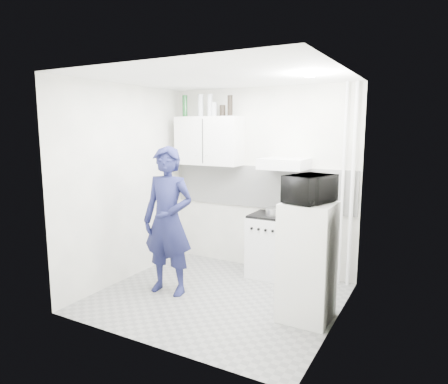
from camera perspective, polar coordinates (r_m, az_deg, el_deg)
The scene contains 23 objects.
floor at distance 5.01m, azimuth -0.96°, elevation -14.81°, with size 2.80×2.80×0.00m, color gray.
ceiling at distance 4.62m, azimuth -1.05°, elevation 16.17°, with size 2.80×2.80×0.00m, color white.
wall_back at distance 5.75m, azimuth 5.21°, elevation 1.74°, with size 2.80×2.80×0.00m, color white.
wall_left at distance 5.47m, azimuth -13.84°, elevation 1.14°, with size 2.60×2.60×0.00m, color white.
wall_right at distance 4.14m, azimuth 16.08°, elevation -1.44°, with size 2.60×2.60×0.00m, color white.
person at distance 4.94m, azimuth -8.00°, elevation -4.12°, with size 0.66×0.44×1.82m, color #181B43.
stove at distance 5.61m, azimuth 6.51°, elevation -7.68°, with size 0.52×0.52×0.84m, color white.
fridge at distance 4.38m, azimuth 11.82°, elevation -9.70°, with size 0.53×0.53×1.27m, color white.
stove_top at distance 5.50m, azimuth 6.60°, elevation -3.33°, with size 0.50×0.50×0.03m, color black.
saucepan at distance 5.43m, azimuth 6.88°, elevation -2.80°, with size 0.18×0.18×0.10m, color silver.
microwave at distance 4.20m, azimuth 12.16°, elevation 0.44°, with size 0.35×0.52×0.29m, color black.
bottle_a at distance 6.12m, azimuth -5.61°, elevation 12.11°, with size 0.07×0.07×0.32m, color #144C1E.
bottle_c at distance 5.97m, azimuth -3.36°, elevation 12.23°, with size 0.08×0.08×0.32m, color #B2B7BC.
bottle_d at distance 5.89m, azimuth -2.01°, elevation 12.27°, with size 0.07×0.07×0.32m, color #B2B7BC.
canister_a at distance 5.85m, azimuth -1.42°, elevation 11.71°, with size 0.08×0.08×0.20m, color #B2B7BC.
canister_b at distance 5.78m, azimuth -0.21°, elevation 11.55°, with size 0.08×0.08×0.16m, color black.
bottle_e at distance 5.73m, azimuth 0.87°, elevation 12.22°, with size 0.07×0.07×0.29m, color black.
upper_cabinet at distance 5.89m, azimuth -2.16°, elevation 7.32°, with size 1.00×0.35×0.70m, color white.
range_hood at distance 5.32m, azimuth 8.62°, elevation 4.02°, with size 0.60×0.50×0.14m, color white.
backsplash at distance 5.75m, azimuth 5.13°, elevation 0.74°, with size 2.74×0.03×0.60m, color white.
pipe_a at distance 5.29m, azimuth 17.86°, elevation 0.71°, with size 0.05×0.05×2.60m, color white.
pipe_b at distance 5.31m, azimuth 16.59°, elevation 0.80°, with size 0.04×0.04×2.60m, color white.
ceiling_spot_fixture at distance 4.40m, azimuth 12.16°, elevation 15.94°, with size 0.10×0.10×0.02m, color white.
Camera 1 is at (2.28, -3.98, 2.03)m, focal length 32.00 mm.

